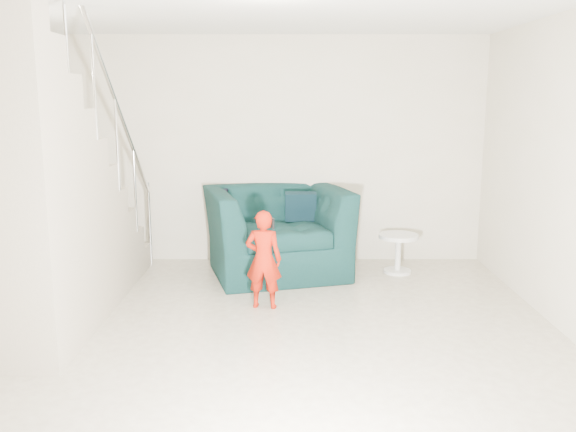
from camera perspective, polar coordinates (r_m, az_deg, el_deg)
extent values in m
plane|color=gray|center=(5.00, -1.78, -12.28)|extent=(5.50, 5.50, 0.00)
plane|color=#C0B79C|center=(7.37, -1.16, 6.14)|extent=(5.00, 0.00, 5.00)
plane|color=#C0B79C|center=(1.95, -4.60, -7.88)|extent=(5.00, 0.00, 5.00)
imported|color=black|center=(6.91, -1.04, -1.43)|extent=(1.79, 1.66, 0.98)
imported|color=#A10508|center=(5.78, -2.30, -4.08)|extent=(0.37, 0.27, 0.95)
cylinder|color=silver|center=(7.04, 10.30, -1.87)|extent=(0.45, 0.45, 0.05)
cylinder|color=silver|center=(7.09, 10.24, -3.65)|extent=(0.07, 0.07, 0.41)
cylinder|color=silver|center=(7.14, 10.19, -5.09)|extent=(0.32, 0.32, 0.03)
cube|color=#ADA089|center=(7.50, -16.68, -3.67)|extent=(1.00, 0.30, 0.27)
cube|color=#ADA089|center=(7.19, -17.41, -3.23)|extent=(1.00, 0.30, 0.54)
cube|color=#ADA089|center=(6.88, -18.22, -2.75)|extent=(1.00, 0.30, 0.81)
cube|color=#ADA089|center=(6.58, -19.09, -2.23)|extent=(1.00, 0.30, 1.08)
cube|color=#ADA089|center=(6.27, -20.05, -1.65)|extent=(1.00, 0.30, 1.35)
cube|color=#ADA089|center=(5.97, -21.11, -1.02)|extent=(1.00, 0.30, 1.62)
cube|color=#ADA089|center=(5.67, -22.28, -0.31)|extent=(1.00, 0.30, 1.89)
cube|color=#ADA089|center=(5.38, -23.58, 0.47)|extent=(1.00, 0.30, 2.16)
cube|color=#ADA089|center=(5.09, -25.03, 1.34)|extent=(1.00, 0.30, 2.43)
cylinder|color=silver|center=(5.84, -16.88, 13.23)|extent=(0.04, 3.03, 2.73)
cylinder|color=silver|center=(7.43, -12.81, -0.72)|extent=(0.04, 0.04, 1.00)
cube|color=black|center=(7.06, 1.19, 0.88)|extent=(0.36, 0.17, 0.36)
cube|color=black|center=(6.97, -6.02, -0.33)|extent=(0.06, 0.57, 0.63)
cube|color=black|center=(5.68, -1.42, -0.71)|extent=(0.03, 0.05, 0.10)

